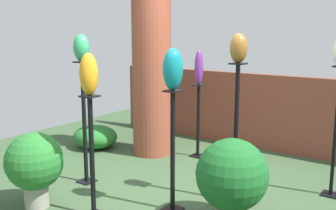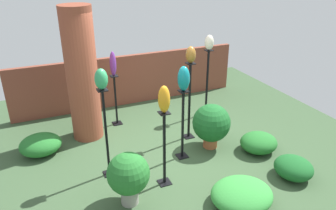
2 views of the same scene
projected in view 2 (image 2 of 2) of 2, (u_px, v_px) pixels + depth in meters
ground_plane at (172, 153)px, 6.18m from camera, size 8.00×8.00×0.00m
brick_wall_back at (130, 80)px, 8.06m from camera, size 5.60×0.12×1.23m
brick_pillar at (82, 76)px, 6.25m from camera, size 0.60×0.60×2.62m
pedestal_jade at (106, 137)px, 5.30m from camera, size 0.20×0.20×1.55m
pedestal_bronze at (189, 104)px, 6.44m from camera, size 0.20×0.20×1.58m
pedestal_ivory at (207, 85)px, 7.44m from camera, size 0.20×0.20×1.53m
pedestal_amber at (164, 152)px, 5.13m from camera, size 0.20×0.20×1.28m
pedestal_violet at (116, 102)px, 7.06m from camera, size 0.20×0.20×1.12m
pedestal_teal at (183, 128)px, 5.83m from camera, size 0.20×0.20×1.32m
art_vase_jade at (101, 79)px, 4.89m from camera, size 0.20×0.19×0.33m
art_vase_bronze at (191, 55)px, 6.02m from camera, size 0.19×0.20×0.32m
art_vase_ivory at (209, 42)px, 7.03m from camera, size 0.20×0.20×0.33m
art_vase_amber at (164, 99)px, 4.75m from camera, size 0.18×0.19×0.42m
art_vase_violet at (113, 64)px, 6.70m from camera, size 0.13×0.13×0.52m
art_vase_teal at (184, 79)px, 5.45m from camera, size 0.21×0.22×0.43m
potted_plant_walkway_edge at (128, 175)px, 4.74m from camera, size 0.63×0.63×0.84m
potted_plant_mid_left at (211, 124)px, 6.19m from camera, size 0.72×0.72×0.88m
foliage_bed_east at (41, 145)px, 6.10m from camera, size 0.76×0.68×0.38m
foliage_bed_west at (242, 195)px, 4.85m from camera, size 0.95×0.84×0.34m
foliage_bed_center at (259, 143)px, 6.18m from camera, size 0.71×0.65×0.36m
foliage_bed_rear at (293, 168)px, 5.46m from camera, size 0.63×0.65×0.34m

